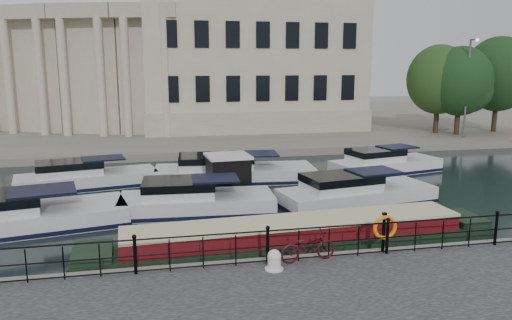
{
  "coord_description": "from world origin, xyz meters",
  "views": [
    {
      "loc": [
        -3.29,
        -16.53,
        6.67
      ],
      "look_at": [
        0.5,
        2.0,
        3.0
      ],
      "focal_mm": 35.0,
      "sensor_mm": 36.0,
      "label": 1
    }
  ],
  "objects_px": {
    "bicycle": "(308,246)",
    "narrowboat": "(296,242)",
    "harbour_hut": "(228,177)",
    "mooring_bollard": "(274,260)",
    "life_ring_post": "(385,228)"
  },
  "relations": [
    {
      "from": "life_ring_post",
      "to": "harbour_hut",
      "type": "xyz_separation_m",
      "value": [
        -3.64,
        10.3,
        -0.44
      ]
    },
    {
      "from": "harbour_hut",
      "to": "bicycle",
      "type": "bearing_deg",
      "value": -89.09
    },
    {
      "from": "narrowboat",
      "to": "mooring_bollard",
      "type": "bearing_deg",
      "value": -122.12
    },
    {
      "from": "life_ring_post",
      "to": "narrowboat",
      "type": "bearing_deg",
      "value": 140.15
    },
    {
      "from": "bicycle",
      "to": "mooring_bollard",
      "type": "height_order",
      "value": "bicycle"
    },
    {
      "from": "life_ring_post",
      "to": "harbour_hut",
      "type": "relative_size",
      "value": 0.43
    },
    {
      "from": "bicycle",
      "to": "harbour_hut",
      "type": "distance_m",
      "value": 10.51
    },
    {
      "from": "narrowboat",
      "to": "bicycle",
      "type": "bearing_deg",
      "value": -99.56
    },
    {
      "from": "mooring_bollard",
      "to": "life_ring_post",
      "type": "relative_size",
      "value": 0.47
    },
    {
      "from": "life_ring_post",
      "to": "harbour_hut",
      "type": "distance_m",
      "value": 10.93
    },
    {
      "from": "mooring_bollard",
      "to": "narrowboat",
      "type": "distance_m",
      "value": 3.03
    },
    {
      "from": "bicycle",
      "to": "life_ring_post",
      "type": "height_order",
      "value": "life_ring_post"
    },
    {
      "from": "mooring_bollard",
      "to": "narrowboat",
      "type": "relative_size",
      "value": 0.04
    },
    {
      "from": "life_ring_post",
      "to": "narrowboat",
      "type": "relative_size",
      "value": 0.09
    },
    {
      "from": "bicycle",
      "to": "narrowboat",
      "type": "relative_size",
      "value": 0.12
    }
  ]
}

